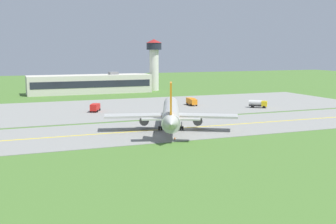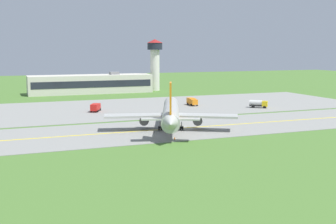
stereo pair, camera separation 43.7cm
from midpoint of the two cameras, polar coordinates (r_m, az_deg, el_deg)
ground_plane at (r=106.28m, az=2.59°, el=-2.18°), size 500.00×500.00×0.00m
taxiway_strip at (r=106.27m, az=2.59°, el=-2.15°), size 240.00×28.00×0.10m
apron_pad at (r=148.47m, az=-0.32°, el=0.84°), size 140.00×52.00×0.10m
taxiway_centreline at (r=106.26m, az=2.59°, el=-2.12°), size 220.00×0.60×0.01m
airplane_lead at (r=103.74m, az=0.51°, el=-0.12°), size 31.38×38.06×12.70m
service_truck_baggage at (r=149.42m, az=3.34°, el=1.45°), size 2.63×6.11×2.60m
service_truck_fuel at (r=135.96m, az=-9.61°, el=0.67°), size 4.34×6.31×2.60m
service_truck_catering at (r=146.18m, az=12.14°, el=1.13°), size 5.97×5.34×2.65m
terminal_building at (r=195.63m, az=-10.26°, el=3.72°), size 54.87×13.05×9.45m
control_tower at (r=205.46m, az=-1.71°, el=7.06°), size 7.60×7.60×24.55m
traffic_cone_near_edge at (r=92.69m, az=1.03°, el=-3.54°), size 0.44×0.44×0.60m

